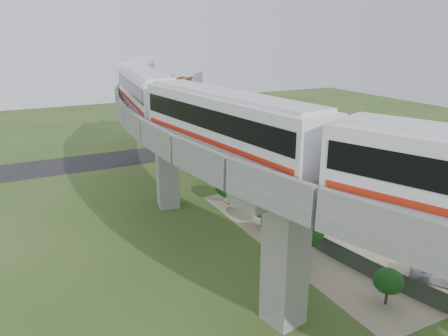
# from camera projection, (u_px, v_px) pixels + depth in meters

# --- Properties ---
(ground) EXTENTS (160.00, 160.00, 0.00)m
(ground) POSITION_uv_depth(u_px,v_px,m) (202.00, 251.00, 35.82)
(ground) COLOR #354E1F
(ground) RESTS_ON ground
(dirt_lot) EXTENTS (18.00, 26.00, 0.04)m
(dirt_lot) POSITION_uv_depth(u_px,v_px,m) (349.00, 227.00, 40.12)
(dirt_lot) COLOR gray
(dirt_lot) RESTS_ON ground
(asphalt_road) EXTENTS (60.00, 8.00, 0.03)m
(asphalt_road) POSITION_uv_depth(u_px,v_px,m) (115.00, 159.00, 61.35)
(asphalt_road) COLOR #232326
(asphalt_road) RESTS_ON ground
(viaduct) EXTENTS (19.58, 73.98, 11.40)m
(viaduct) POSITION_uv_depth(u_px,v_px,m) (244.00, 139.00, 34.73)
(viaduct) COLOR #99968E
(viaduct) RESTS_ON ground
(metro_train) EXTENTS (11.08, 61.34, 3.64)m
(metro_train) POSITION_uv_depth(u_px,v_px,m) (208.00, 103.00, 31.61)
(metro_train) COLOR silver
(metro_train) RESTS_ON ground
(fence) EXTENTS (3.87, 38.73, 1.50)m
(fence) POSITION_uv_depth(u_px,v_px,m) (299.00, 220.00, 39.78)
(fence) COLOR #2D382D
(fence) RESTS_ON ground
(tree_0) EXTENTS (2.89, 2.89, 3.06)m
(tree_0) POSITION_uv_depth(u_px,v_px,m) (216.00, 149.00, 59.40)
(tree_0) COLOR #382314
(tree_0) RESTS_ON ground
(tree_1) EXTENTS (2.80, 2.80, 3.17)m
(tree_1) POSITION_uv_depth(u_px,v_px,m) (212.00, 164.00, 52.27)
(tree_1) COLOR #382314
(tree_1) RESTS_ON ground
(tree_2) EXTENTS (2.90, 2.90, 3.34)m
(tree_2) POSITION_uv_depth(u_px,v_px,m) (229.00, 186.00, 44.69)
(tree_2) COLOR #382314
(tree_2) RESTS_ON ground
(tree_3) EXTENTS (1.96, 1.96, 2.68)m
(tree_3) POSITION_uv_depth(u_px,v_px,m) (262.00, 209.00, 39.64)
(tree_3) COLOR #382314
(tree_3) RESTS_ON ground
(tree_4) EXTENTS (3.19, 3.19, 4.06)m
(tree_4) POSITION_uv_depth(u_px,v_px,m) (304.00, 230.00, 33.46)
(tree_4) COLOR #382314
(tree_4) RESTS_ON ground
(tree_5) EXTENTS (1.96, 1.96, 2.61)m
(tree_5) POSITION_uv_depth(u_px,v_px,m) (388.00, 281.00, 28.32)
(tree_5) COLOR #382314
(tree_5) RESTS_ON ground
(car_white) EXTENTS (3.46, 4.10, 1.32)m
(car_white) POSITION_uv_depth(u_px,v_px,m) (439.00, 275.00, 31.06)
(car_white) COLOR silver
(car_white) RESTS_ON dirt_lot
(car_red) EXTENTS (3.64, 1.99, 1.14)m
(car_red) POSITION_uv_depth(u_px,v_px,m) (440.00, 229.00, 38.37)
(car_red) COLOR red
(car_red) RESTS_ON dirt_lot
(car_dark) EXTENTS (4.56, 2.90, 1.23)m
(car_dark) POSITION_uv_depth(u_px,v_px,m) (307.00, 216.00, 40.89)
(car_dark) COLOR black
(car_dark) RESTS_ON dirt_lot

